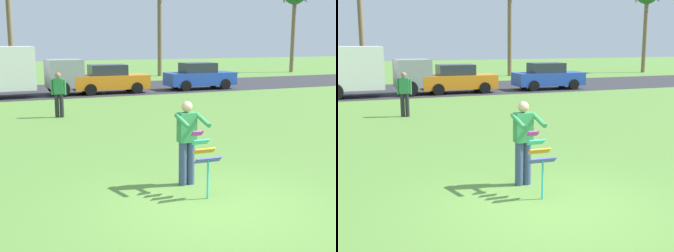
# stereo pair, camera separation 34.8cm
# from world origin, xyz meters

# --- Properties ---
(ground_plane) EXTENTS (120.00, 120.00, 0.00)m
(ground_plane) POSITION_xyz_m (0.00, 0.00, 0.00)
(ground_plane) COLOR #568438
(road_strip) EXTENTS (120.00, 8.00, 0.01)m
(road_strip) POSITION_xyz_m (0.00, 20.15, 0.01)
(road_strip) COLOR #2D2D33
(road_strip) RESTS_ON ground
(person_kite_flyer) EXTENTS (0.54, 0.66, 1.73)m
(person_kite_flyer) POSITION_xyz_m (0.04, 1.30, 0.95)
(person_kite_flyer) COLOR #384772
(person_kite_flyer) RESTS_ON ground
(kite_held) EXTENTS (0.52, 0.64, 1.22)m
(kite_held) POSITION_xyz_m (0.06, 0.56, 0.83)
(kite_held) COLOR #D83399
(kite_held) RESTS_ON ground
(parked_truck_grey_van) EXTENTS (6.77, 2.30, 2.62)m
(parked_truck_grey_van) POSITION_xyz_m (-2.49, 17.75, 1.41)
(parked_truck_grey_van) COLOR gray
(parked_truck_grey_van) RESTS_ON ground
(parked_car_orange) EXTENTS (4.22, 1.88, 1.60)m
(parked_car_orange) POSITION_xyz_m (2.88, 17.75, 0.77)
(parked_car_orange) COLOR orange
(parked_car_orange) RESTS_ON ground
(parked_car_blue) EXTENTS (4.22, 1.87, 1.60)m
(parked_car_blue) POSITION_xyz_m (8.48, 17.75, 0.77)
(parked_car_blue) COLOR #2347B7
(parked_car_blue) RESTS_ON ground
(person_walker_near) EXTENTS (0.55, 0.30, 1.73)m
(person_walker_near) POSITION_xyz_m (-1.04, 10.67, 0.93)
(person_walker_near) COLOR #26262B
(person_walker_near) RESTS_ON ground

